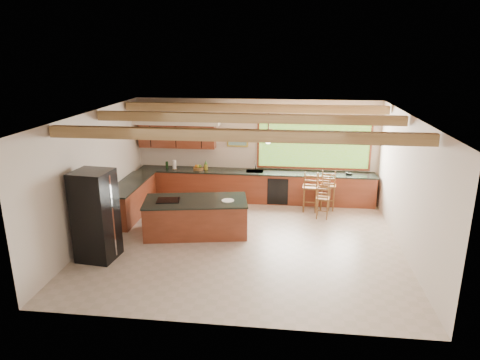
# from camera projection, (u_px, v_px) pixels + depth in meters

# --- Properties ---
(ground) EXTENTS (7.20, 7.20, 0.00)m
(ground) POSITION_uv_depth(u_px,v_px,m) (244.00, 241.00, 10.14)
(ground) COLOR #B8A698
(ground) RESTS_ON ground
(room_shell) EXTENTS (7.27, 6.54, 3.02)m
(room_shell) POSITION_uv_depth(u_px,v_px,m) (240.00, 144.00, 10.14)
(room_shell) COLOR beige
(room_shell) RESTS_ON ground
(counter_run) EXTENTS (7.12, 3.10, 1.22)m
(counter_run) POSITION_uv_depth(u_px,v_px,m) (226.00, 189.00, 12.49)
(counter_run) COLOR brown
(counter_run) RESTS_ON ground
(island) EXTENTS (2.65, 1.58, 0.88)m
(island) POSITION_uv_depth(u_px,v_px,m) (196.00, 217.00, 10.49)
(island) COLOR brown
(island) RESTS_ON ground
(refrigerator) EXTENTS (0.84, 0.82, 1.97)m
(refrigerator) POSITION_uv_depth(u_px,v_px,m) (96.00, 216.00, 9.07)
(refrigerator) COLOR black
(refrigerator) RESTS_ON ground
(bar_stool_a) EXTENTS (0.45, 0.45, 1.18)m
(bar_stool_a) POSITION_uv_depth(u_px,v_px,m) (311.00, 188.00, 11.84)
(bar_stool_a) COLOR brown
(bar_stool_a) RESTS_ON ground
(bar_stool_b) EXTENTS (0.46, 0.46, 1.10)m
(bar_stool_b) POSITION_uv_depth(u_px,v_px,m) (324.00, 188.00, 12.00)
(bar_stool_b) COLOR brown
(bar_stool_b) RESTS_ON ground
(bar_stool_c) EXTENTS (0.38, 0.38, 0.94)m
(bar_stool_c) POSITION_uv_depth(u_px,v_px,m) (323.00, 199.00, 11.37)
(bar_stool_c) COLOR brown
(bar_stool_c) RESTS_ON ground
(bar_stool_d) EXTENTS (0.47, 0.47, 1.19)m
(bar_stool_d) POSITION_uv_depth(u_px,v_px,m) (328.00, 186.00, 11.97)
(bar_stool_d) COLOR brown
(bar_stool_d) RESTS_ON ground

